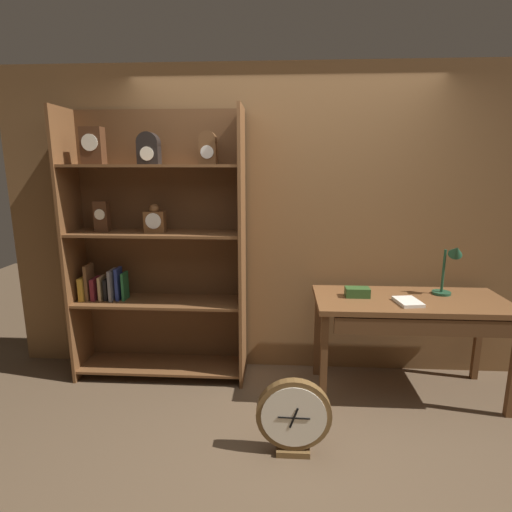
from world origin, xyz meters
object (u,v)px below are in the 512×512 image
at_px(bookshelf, 154,246).
at_px(open_repair_manual, 408,302).
at_px(toolbox_small, 357,292).
at_px(desk_lamp, 451,265).
at_px(workbench, 411,311).
at_px(round_clock_large, 294,417).

bearing_deg(bookshelf, open_repair_manual, -9.78).
bearing_deg(toolbox_small, desk_lamp, 6.21).
relative_size(bookshelf, workbench, 1.55).
xyz_separation_m(bookshelf, round_clock_large, (1.14, -1.00, -0.88)).
height_order(desk_lamp, open_repair_manual, desk_lamp).
relative_size(workbench, open_repair_manual, 6.58).
xyz_separation_m(desk_lamp, toolbox_small, (-0.72, -0.08, -0.21)).
bearing_deg(round_clock_large, workbench, 39.35).
xyz_separation_m(bookshelf, workbench, (2.05, -0.25, -0.43)).
height_order(bookshelf, round_clock_large, bookshelf).
distance_m(workbench, round_clock_large, 1.25).
height_order(workbench, toolbox_small, toolbox_small).
bearing_deg(bookshelf, round_clock_large, -41.07).
xyz_separation_m(workbench, round_clock_large, (-0.91, -0.74, -0.45)).
bearing_deg(toolbox_small, bookshelf, 172.91).
xyz_separation_m(open_repair_manual, round_clock_large, (-0.85, -0.65, -0.55)).
relative_size(toolbox_small, round_clock_large, 0.36).
bearing_deg(workbench, desk_lamp, 22.10).
bearing_deg(toolbox_small, round_clock_large, -122.45).
xyz_separation_m(toolbox_small, round_clock_large, (-0.50, -0.79, -0.57)).
xyz_separation_m(bookshelf, open_repair_manual, (1.99, -0.34, -0.33)).
bearing_deg(desk_lamp, workbench, -157.90).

